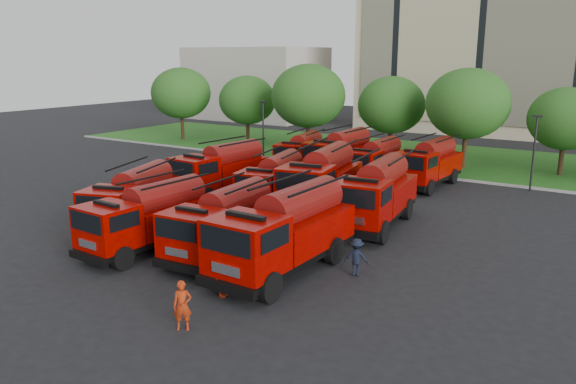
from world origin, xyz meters
name	(u,v)px	position (x,y,z in m)	size (l,w,h in m)	color
ground	(232,226)	(0.00, 0.00, 0.00)	(140.00, 140.00, 0.00)	black
lawn	(408,155)	(0.00, 26.00, 0.06)	(70.00, 16.00, 0.12)	#184913
curb	(371,169)	(0.00, 17.90, 0.07)	(70.00, 0.30, 0.14)	gray
apartment_building	(498,24)	(2.00, 47.94, 12.50)	(30.00, 14.18, 25.00)	#C8B595
side_building	(256,83)	(-30.00, 44.00, 5.00)	(18.00, 12.00, 10.00)	#A19A8F
tree_0	(181,93)	(-24.00, 22.00, 5.02)	(6.30, 6.30, 7.70)	#382314
tree_1	(247,100)	(-16.00, 23.00, 4.55)	(5.71, 5.71, 6.98)	#382314
tree_2	(308,96)	(-8.00, 21.50, 5.35)	(6.72, 6.72, 8.22)	#382314
tree_3	(391,105)	(-1.00, 24.00, 4.68)	(5.88, 5.88, 7.19)	#382314
tree_4	(468,104)	(6.00, 22.50, 5.22)	(6.55, 6.55, 8.01)	#382314
tree_5	(566,119)	(13.00, 23.50, 4.35)	(5.46, 5.46, 6.68)	#382314
lamp_post_0	(263,127)	(-10.00, 17.20, 2.90)	(0.60, 0.25, 5.11)	black
lamp_post_1	(534,149)	(12.00, 17.20, 2.90)	(0.60, 0.25, 5.11)	black
fire_truck_0	(134,199)	(-4.04, -3.08, 1.60)	(4.45, 7.39, 3.19)	black
fire_truck_1	(149,217)	(-0.99, -4.97, 1.57)	(2.80, 6.98, 3.13)	black
fire_truck_2	(223,222)	(2.45, -3.70, 1.57)	(2.94, 7.02, 3.12)	black
fire_truck_3	(285,231)	(5.92, -3.94, 1.79)	(3.03, 7.89, 3.56)	black
fire_truck_4	(222,169)	(-5.01, 5.34, 1.67)	(3.15, 7.49, 3.32)	black
fire_truck_5	(275,181)	(-0.31, 4.55, 1.56)	(3.72, 7.16, 3.11)	black
fire_truck_6	(322,179)	(2.42, 5.49, 1.84)	(4.04, 8.36, 3.65)	black
fire_truck_7	(376,194)	(6.41, 4.24, 1.76)	(3.51, 7.94, 3.50)	black
fire_truck_8	(302,153)	(-4.51, 14.63, 1.48)	(3.31, 6.76, 2.95)	black
fire_truck_9	(341,153)	(-1.10, 14.73, 1.71)	(2.92, 7.55, 3.40)	black
fire_truck_10	(376,161)	(1.96, 14.30, 1.52)	(2.51, 6.66, 3.02)	black
fire_truck_11	(429,163)	(5.68, 14.89, 1.62)	(2.94, 7.23, 3.23)	black
firefighter_0	(184,329)	(5.86, -10.11, 0.00)	(0.63, 0.46, 1.71)	#98260B
firefighter_1	(219,274)	(3.74, -5.66, 0.00)	(0.85, 0.47, 1.75)	#98260B
firefighter_2	(222,296)	(5.28, -7.35, 0.00)	(0.90, 0.51, 1.54)	#98260B
firefighter_3	(356,276)	(8.67, -2.73, 0.00)	(1.04, 0.54, 1.61)	black
firefighter_4	(201,213)	(-3.08, 0.95, 0.00)	(0.90, 0.59, 1.83)	black
firefighter_5	(387,217)	(6.34, 6.05, 0.00)	(1.41, 0.61, 1.52)	black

